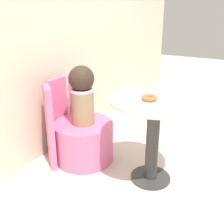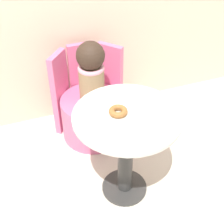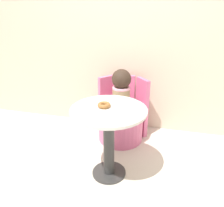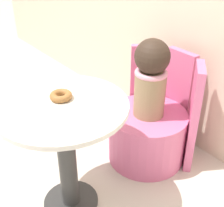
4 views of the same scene
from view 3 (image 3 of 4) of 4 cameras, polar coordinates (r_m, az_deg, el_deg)
ground_plane at (r=2.22m, az=-2.51°, el=-18.56°), size 12.00×12.00×0.00m
back_wall at (r=2.77m, az=4.02°, el=17.36°), size 6.00×0.06×2.40m
round_table at (r=1.97m, az=-0.85°, el=-6.51°), size 0.67×0.67×0.70m
tub_chair at (r=2.68m, az=2.28°, el=-5.74°), size 0.53×0.53×0.36m
booth_backrest at (r=2.80m, az=3.29°, el=-0.27°), size 0.63×0.23×0.73m
child_figure at (r=2.49m, az=2.44°, el=3.44°), size 0.22×0.22×0.52m
donut at (r=1.90m, az=-2.14°, el=-0.40°), size 0.12×0.12×0.04m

